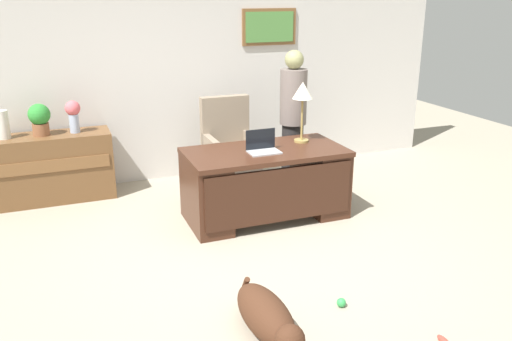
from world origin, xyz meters
TOP-DOWN VIEW (x-y plane):
  - ground_plane at (0.00, 0.00)m, footprint 12.00×12.00m
  - back_wall at (0.01, 2.60)m, footprint 7.00×0.16m
  - desk at (0.33, 0.86)m, footprint 1.67×0.85m
  - credenza at (-1.79, 2.25)m, footprint 1.39×0.50m
  - armchair at (0.27, 1.90)m, footprint 0.60×0.59m
  - person_standing at (0.99, 1.63)m, footprint 0.32×0.32m
  - dog_lying at (-0.46, -1.08)m, footprint 0.34×0.92m
  - laptop at (0.28, 0.84)m, footprint 0.32×0.22m
  - desk_lamp at (0.82, 1.04)m, footprint 0.22×0.22m
  - vase_with_flowers at (-1.48, 2.25)m, footprint 0.17×0.17m
  - vase_empty at (-2.22, 2.25)m, footprint 0.14×0.14m
  - potted_plant at (-1.84, 2.25)m, footprint 0.24×0.24m
  - dog_toy_ball at (0.21, -0.95)m, footprint 0.07×0.07m

SIDE VIEW (x-z plane):
  - ground_plane at x=0.00m, z-range 0.00..0.00m
  - dog_toy_ball at x=0.21m, z-range 0.00..0.07m
  - dog_lying at x=-0.46m, z-range 0.00..0.30m
  - credenza at x=-1.79m, z-range 0.00..0.78m
  - desk at x=0.33m, z-range 0.03..0.78m
  - armchair at x=0.27m, z-range -0.06..1.05m
  - laptop at x=0.28m, z-range 0.69..0.92m
  - person_standing at x=0.99m, z-range 0.03..1.71m
  - vase_empty at x=-2.22m, z-range 0.78..1.09m
  - potted_plant at x=-1.84m, z-range 0.80..1.16m
  - vase_with_flowers at x=-1.48m, z-range 0.82..1.19m
  - desk_lamp at x=0.82m, z-range 0.95..1.60m
  - back_wall at x=0.01m, z-range 0.00..2.70m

